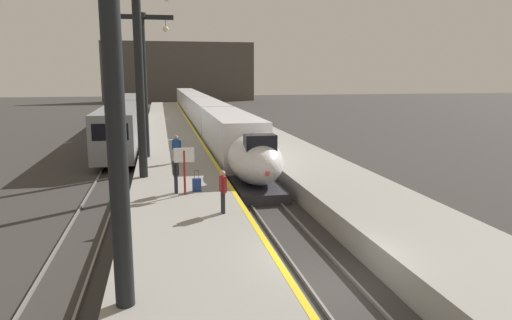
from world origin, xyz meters
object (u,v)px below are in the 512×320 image
(rolling_suitcase, at_px, (197,185))
(departure_info_board, at_px, (184,162))
(passenger_near_edge, at_px, (176,172))
(passenger_far_waiting, at_px, (223,188))
(station_column_near, at_px, (115,54))
(station_column_far, at_px, (143,72))
(regional_train_adjacent, at_px, (128,117))
(passenger_mid_platform, at_px, (177,147))
(highspeed_train_main, at_px, (201,110))
(station_column_mid, at_px, (139,61))

(rolling_suitcase, relative_size, departure_info_board, 0.46)
(passenger_near_edge, xyz_separation_m, passenger_far_waiting, (1.67, -3.47, 0.00))
(passenger_far_waiting, xyz_separation_m, departure_info_board, (-1.29, 3.13, 0.52))
(station_column_near, xyz_separation_m, station_column_far, (-0.06, 20.19, -0.28))
(station_column_far, bearing_deg, departure_info_board, -79.34)
(station_column_near, bearing_deg, regional_train_adjacent, 93.38)
(passenger_mid_platform, xyz_separation_m, rolling_suitcase, (0.63, -7.26, -0.69))
(highspeed_train_main, distance_m, rolling_suitcase, 37.08)
(passenger_near_edge, height_order, passenger_far_waiting, same)
(station_column_near, distance_m, rolling_suitcase, 12.03)
(station_column_mid, relative_size, passenger_near_edge, 5.93)
(highspeed_train_main, relative_size, passenger_far_waiting, 44.30)
(passenger_far_waiting, bearing_deg, passenger_near_edge, 115.74)
(highspeed_train_main, distance_m, departure_info_board, 37.64)
(highspeed_train_main, relative_size, passenger_near_edge, 44.30)
(station_column_mid, bearing_deg, rolling_suitcase, -55.46)
(station_column_near, height_order, rolling_suitcase, station_column_near)
(regional_train_adjacent, bearing_deg, passenger_mid_platform, -78.78)
(station_column_mid, xyz_separation_m, passenger_mid_platform, (1.87, 3.64, -4.98))
(station_column_near, xyz_separation_m, passenger_near_edge, (1.49, 10.28, -4.75))
(station_column_far, bearing_deg, highspeed_train_main, 77.75)
(passenger_far_waiting, bearing_deg, departure_info_board, 112.47)
(station_column_mid, xyz_separation_m, passenger_near_edge, (1.55, -3.79, -4.98))
(station_column_far, xyz_separation_m, passenger_mid_platform, (1.87, -2.47, -4.47))
(regional_train_adjacent, relative_size, station_column_mid, 3.65)
(passenger_mid_platform, bearing_deg, passenger_far_waiting, -82.91)
(passenger_near_edge, distance_m, departure_info_board, 0.73)
(station_column_near, bearing_deg, departure_info_board, 79.33)
(station_column_near, height_order, passenger_near_edge, station_column_near)
(station_column_near, bearing_deg, highspeed_train_main, 82.97)
(regional_train_adjacent, height_order, passenger_far_waiting, regional_train_adjacent)
(passenger_far_waiting, distance_m, departure_info_board, 3.43)
(passenger_mid_platform, bearing_deg, departure_info_board, -89.55)
(station_column_near, relative_size, station_column_far, 1.04)
(regional_train_adjacent, xyz_separation_m, departure_info_board, (4.13, -28.28, 0.43))
(regional_train_adjacent, distance_m, station_column_near, 38.57)
(rolling_suitcase, bearing_deg, station_column_mid, 124.54)
(station_column_near, distance_m, departure_info_board, 10.97)
(station_column_far, bearing_deg, regional_train_adjacent, 96.95)
(highspeed_train_main, relative_size, passenger_mid_platform, 44.30)
(highspeed_train_main, distance_m, station_column_far, 28.18)
(passenger_far_waiting, bearing_deg, regional_train_adjacent, 99.79)
(station_column_near, height_order, passenger_far_waiting, station_column_near)
(passenger_far_waiting, height_order, rolling_suitcase, passenger_far_waiting)
(highspeed_train_main, xyz_separation_m, station_column_mid, (-5.90, -33.30, 5.04))
(regional_train_adjacent, relative_size, station_column_far, 4.04)
(passenger_near_edge, height_order, departure_info_board, departure_info_board)
(passenger_near_edge, bearing_deg, highspeed_train_main, 83.31)
(station_column_far, distance_m, rolling_suitcase, 11.29)
(station_column_far, distance_m, passenger_far_waiting, 14.47)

